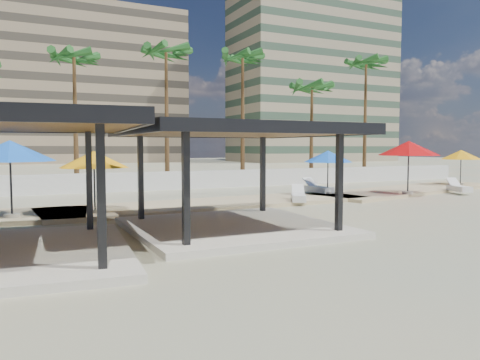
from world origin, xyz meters
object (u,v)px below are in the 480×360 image
at_px(lounger_d, 459,188).
at_px(pavilion_central, 232,168).
at_px(umbrella_c, 409,148).
at_px(lounger_c, 318,189).
at_px(lounger_b, 298,197).

bearing_deg(lounger_d, pavilion_central, 128.69).
height_order(umbrella_c, lounger_c, umbrella_c).
xyz_separation_m(umbrella_c, lounger_b, (-7.20, -0.03, -2.35)).
height_order(lounger_b, lounger_d, lounger_d).
relative_size(lounger_b, lounger_c, 0.93).
relative_size(pavilion_central, umbrella_c, 2.06).
bearing_deg(umbrella_c, pavilion_central, -158.62).
height_order(umbrella_c, lounger_d, umbrella_c).
xyz_separation_m(lounger_b, lounger_d, (11.25, 0.00, 0.00)).
bearing_deg(pavilion_central, lounger_d, 16.82).
distance_m(umbrella_c, lounger_c, 5.47).
bearing_deg(pavilion_central, lounger_b, 41.03).
bearing_deg(lounger_d, lounger_c, 90.39).
bearing_deg(umbrella_c, lounger_b, -179.76).
height_order(lounger_c, lounger_d, lounger_c).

